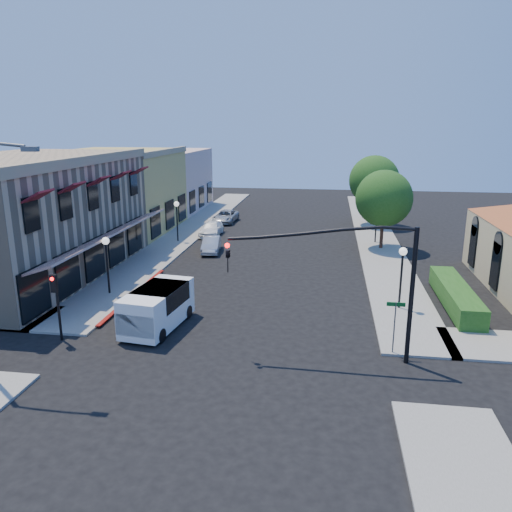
# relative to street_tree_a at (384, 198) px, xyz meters

# --- Properties ---
(ground) EXTENTS (120.00, 120.00, 0.00)m
(ground) POSITION_rel_street_tree_a_xyz_m (-8.80, -22.00, -4.19)
(ground) COLOR black
(ground) RESTS_ON ground
(sidewalk_left) EXTENTS (3.50, 50.00, 0.12)m
(sidewalk_left) POSITION_rel_street_tree_a_xyz_m (-17.55, 5.00, -4.13)
(sidewalk_left) COLOR gray
(sidewalk_left) RESTS_ON ground
(sidewalk_right) EXTENTS (3.50, 50.00, 0.12)m
(sidewalk_right) POSITION_rel_street_tree_a_xyz_m (-0.05, 5.00, -4.13)
(sidewalk_right) COLOR gray
(sidewalk_right) RESTS_ON ground
(curb_red_strip) EXTENTS (0.25, 10.00, 0.06)m
(curb_red_strip) POSITION_rel_street_tree_a_xyz_m (-15.70, -14.00, -4.19)
(curb_red_strip) COLOR maroon
(curb_red_strip) RESTS_ON ground
(corner_brick_building) EXTENTS (11.77, 18.20, 8.10)m
(corner_brick_building) POSITION_rel_street_tree_a_xyz_m (-24.25, -11.00, -0.19)
(corner_brick_building) COLOR tan
(corner_brick_building) RESTS_ON ground
(yellow_stucco_building) EXTENTS (10.00, 12.00, 7.60)m
(yellow_stucco_building) POSITION_rel_street_tree_a_xyz_m (-24.30, 4.00, -0.39)
(yellow_stucco_building) COLOR tan
(yellow_stucco_building) RESTS_ON ground
(pink_stucco_building) EXTENTS (10.00, 12.00, 7.00)m
(pink_stucco_building) POSITION_rel_street_tree_a_xyz_m (-24.30, 16.00, -0.69)
(pink_stucco_building) COLOR tan
(pink_stucco_building) RESTS_ON ground
(hedge) EXTENTS (1.40, 8.00, 1.10)m
(hedge) POSITION_rel_street_tree_a_xyz_m (2.90, -13.00, -4.19)
(hedge) COLOR #1F5017
(hedge) RESTS_ON ground
(street_tree_a) EXTENTS (4.56, 4.56, 6.48)m
(street_tree_a) POSITION_rel_street_tree_a_xyz_m (0.00, 0.00, 0.00)
(street_tree_a) COLOR #341E14
(street_tree_a) RESTS_ON ground
(street_tree_b) EXTENTS (4.94, 4.94, 7.02)m
(street_tree_b) POSITION_rel_street_tree_a_xyz_m (0.00, 10.00, 0.35)
(street_tree_b) COLOR #341E14
(street_tree_b) RESTS_ON ground
(signal_mast_arm) EXTENTS (8.01, 0.39, 6.00)m
(signal_mast_arm) POSITION_rel_street_tree_a_xyz_m (-2.94, -20.50, -0.11)
(signal_mast_arm) COLOR black
(signal_mast_arm) RESTS_ON ground
(secondary_signal) EXTENTS (0.28, 0.42, 3.32)m
(secondary_signal) POSITION_rel_street_tree_a_xyz_m (-16.80, -20.59, -1.88)
(secondary_signal) COLOR black
(secondary_signal) RESTS_ON ground
(street_name_sign) EXTENTS (0.80, 0.06, 2.50)m
(street_name_sign) POSITION_rel_street_tree_a_xyz_m (-1.30, -19.80, -2.50)
(street_name_sign) COLOR #595B5E
(street_name_sign) RESTS_ON ground
(lamppost_left_near) EXTENTS (0.44, 0.44, 3.57)m
(lamppost_left_near) POSITION_rel_street_tree_a_xyz_m (-17.30, -14.00, -1.46)
(lamppost_left_near) COLOR black
(lamppost_left_near) RESTS_ON ground
(lamppost_left_far) EXTENTS (0.44, 0.44, 3.57)m
(lamppost_left_far) POSITION_rel_street_tree_a_xyz_m (-17.30, 0.00, -1.46)
(lamppost_left_far) COLOR black
(lamppost_left_far) RESTS_ON ground
(lamppost_right_near) EXTENTS (0.44, 0.44, 3.57)m
(lamppost_right_near) POSITION_rel_street_tree_a_xyz_m (-0.30, -14.00, -1.46)
(lamppost_right_near) COLOR black
(lamppost_right_near) RESTS_ON ground
(lamppost_right_far) EXTENTS (0.44, 0.44, 3.57)m
(lamppost_right_far) POSITION_rel_street_tree_a_xyz_m (-0.30, 2.00, -1.46)
(lamppost_right_far) COLOR black
(lamppost_right_far) RESTS_ON ground
(white_van) EXTENTS (2.61, 4.90, 2.07)m
(white_van) POSITION_rel_street_tree_a_xyz_m (-12.71, -18.43, -2.99)
(white_van) COLOR white
(white_van) RESTS_ON ground
(parked_car_a) EXTENTS (1.62, 3.67, 1.23)m
(parked_car_a) POSITION_rel_street_tree_a_xyz_m (-13.60, -15.35, -3.58)
(parked_car_a) COLOR black
(parked_car_a) RESTS_ON ground
(parked_car_b) EXTENTS (1.78, 3.88, 1.23)m
(parked_car_b) POSITION_rel_street_tree_a_xyz_m (-13.60, -3.00, -3.58)
(parked_car_b) COLOR #BBBDC1
(parked_car_b) RESTS_ON ground
(parked_car_c) EXTENTS (1.81, 4.30, 1.24)m
(parked_car_c) POSITION_rel_street_tree_a_xyz_m (-15.00, 3.00, -3.58)
(parked_car_c) COLOR white
(parked_car_c) RESTS_ON ground
(parked_car_d) EXTENTS (2.27, 4.60, 1.25)m
(parked_car_d) POSITION_rel_street_tree_a_xyz_m (-15.00, 9.38, -3.57)
(parked_car_d) COLOR #ACAEB2
(parked_car_d) RESTS_ON ground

